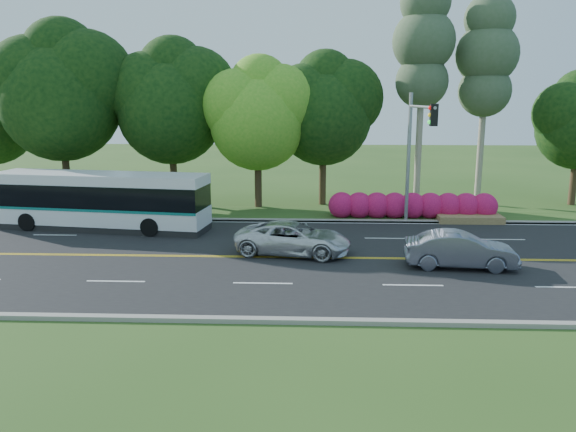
{
  "coord_description": "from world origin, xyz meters",
  "views": [
    {
      "loc": [
        1.24,
        -23.17,
        6.71
      ],
      "look_at": [
        0.21,
        2.0,
        1.4
      ],
      "focal_mm": 35.0,
      "sensor_mm": 36.0,
      "label": 1
    }
  ],
  "objects_px": {
    "traffic_signal": "(416,140)",
    "suv": "(293,238)",
    "transit_bus": "(101,202)",
    "sedan": "(460,250)"
  },
  "relations": [
    {
      "from": "transit_bus",
      "to": "sedan",
      "type": "xyz_separation_m",
      "value": [
        16.88,
        -6.15,
        -0.72
      ]
    },
    {
      "from": "traffic_signal",
      "to": "transit_bus",
      "type": "bearing_deg",
      "value": -178.4
    },
    {
      "from": "traffic_signal",
      "to": "suv",
      "type": "bearing_deg",
      "value": -140.97
    },
    {
      "from": "transit_bus",
      "to": "suv",
      "type": "height_order",
      "value": "transit_bus"
    },
    {
      "from": "sedan",
      "to": "suv",
      "type": "relative_size",
      "value": 0.87
    },
    {
      "from": "transit_bus",
      "to": "traffic_signal",
      "type": "bearing_deg",
      "value": 9.54
    },
    {
      "from": "sedan",
      "to": "transit_bus",
      "type": "bearing_deg",
      "value": 74.9
    },
    {
      "from": "suv",
      "to": "traffic_signal",
      "type": "bearing_deg",
      "value": -40.81
    },
    {
      "from": "sedan",
      "to": "suv",
      "type": "bearing_deg",
      "value": 80.43
    },
    {
      "from": "traffic_signal",
      "to": "suv",
      "type": "height_order",
      "value": "traffic_signal"
    }
  ]
}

